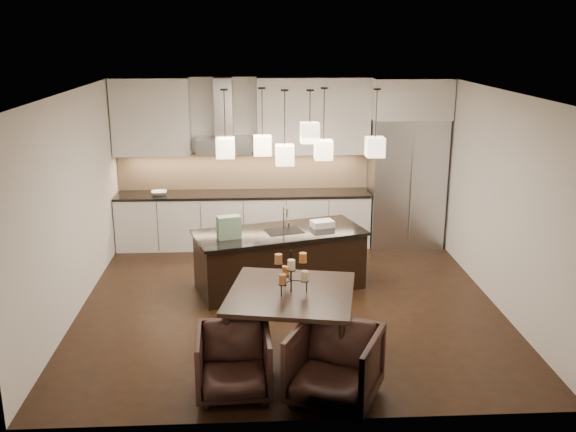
{
  "coord_description": "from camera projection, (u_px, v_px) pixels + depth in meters",
  "views": [
    {
      "loc": [
        -0.45,
        -7.98,
        3.51
      ],
      "look_at": [
        0.0,
        0.2,
        1.15
      ],
      "focal_mm": 40.0,
      "sensor_mm": 36.0,
      "label": 1
    }
  ],
  "objects": [
    {
      "name": "pendant_a",
      "position": [
        225.0,
        148.0,
        8.49
      ],
      "size": [
        0.24,
        0.24,
        0.26
      ],
      "primitive_type": "cube",
      "color": "beige",
      "rests_on": "ceiling"
    },
    {
      "name": "candle_f",
      "position": [
        291.0,
        265.0,
        6.72
      ],
      "size": [
        0.09,
        0.09,
        0.11
      ],
      "primitive_type": "cylinder",
      "rotation": [
        0.0,
        0.0,
        -0.19
      ],
      "color": "beige",
      "rests_on": "candelabra"
    },
    {
      "name": "pendant_d",
      "position": [
        323.0,
        150.0,
        8.72
      ],
      "size": [
        0.24,
        0.24,
        0.26
      ],
      "primitive_type": "cube",
      "color": "beige",
      "rests_on": "ceiling"
    },
    {
      "name": "ceiling",
      "position": [
        289.0,
        91.0,
        7.88
      ],
      "size": [
        5.5,
        5.5,
        0.02
      ],
      "primitive_type": "cube",
      "color": "white",
      "rests_on": "wall_back"
    },
    {
      "name": "hood_chimney",
      "position": [
        223.0,
        108.0,
        10.45
      ],
      "size": [
        0.3,
        0.28,
        0.96
      ],
      "primitive_type": "cube",
      "color": "#B7B7BA",
      "rests_on": "hood_canopy"
    },
    {
      "name": "tote_bag",
      "position": [
        229.0,
        227.0,
        8.58
      ],
      "size": [
        0.34,
        0.24,
        0.31
      ],
      "primitive_type": "cube",
      "rotation": [
        0.0,
        0.0,
        0.29
      ],
      "color": "#164F31",
      "rests_on": "island_top"
    },
    {
      "name": "fridge_panel",
      "position": [
        410.0,
        98.0,
        10.36
      ],
      "size": [
        1.26,
        0.72,
        0.65
      ],
      "primitive_type": "cube",
      "color": "silver",
      "rests_on": "refrigerator"
    },
    {
      "name": "pendant_f",
      "position": [
        285.0,
        155.0,
        8.42
      ],
      "size": [
        0.24,
        0.24,
        0.26
      ],
      "primitive_type": "cube",
      "color": "beige",
      "rests_on": "ceiling"
    },
    {
      "name": "pendant_e",
      "position": [
        375.0,
        147.0,
        8.56
      ],
      "size": [
        0.24,
        0.24,
        0.26
      ],
      "primitive_type": "cube",
      "color": "beige",
      "rests_on": "ceiling"
    },
    {
      "name": "island_body",
      "position": [
        280.0,
        261.0,
        9.04
      ],
      "size": [
        2.44,
        1.51,
        0.8
      ],
      "primitive_type": "cube",
      "rotation": [
        0.0,
        0.0,
        0.29
      ],
      "color": "black",
      "rests_on": "floor"
    },
    {
      "name": "candle_b",
      "position": [
        286.0,
        271.0,
        7.03
      ],
      "size": [
        0.09,
        0.09,
        0.11
      ],
      "primitive_type": "cylinder",
      "rotation": [
        0.0,
        0.0,
        -0.19
      ],
      "color": "#C36F2B",
      "rests_on": "candelabra"
    },
    {
      "name": "fruit_bowl",
      "position": [
        159.0,
        193.0,
        10.57
      ],
      "size": [
        0.3,
        0.3,
        0.06
      ],
      "primitive_type": "imported",
      "rotation": [
        0.0,
        0.0,
        0.15
      ],
      "color": "silver",
      "rests_on": "countertop"
    },
    {
      "name": "faucet",
      "position": [
        284.0,
        217.0,
        8.98
      ],
      "size": [
        0.15,
        0.23,
        0.35
      ],
      "primitive_type": null,
      "rotation": [
        0.0,
        0.0,
        0.29
      ],
      "color": "silver",
      "rests_on": "island_top"
    },
    {
      "name": "pendant_c",
      "position": [
        310.0,
        133.0,
        8.34
      ],
      "size": [
        0.24,
        0.24,
        0.26
      ],
      "primitive_type": "cube",
      "color": "beige",
      "rests_on": "ceiling"
    },
    {
      "name": "upper_cab_left",
      "position": [
        151.0,
        117.0,
        10.41
      ],
      "size": [
        1.25,
        0.35,
        1.25
      ],
      "primitive_type": "cube",
      "color": "silver",
      "rests_on": "wall_back"
    },
    {
      "name": "countertop",
      "position": [
        243.0,
        194.0,
        10.71
      ],
      "size": [
        4.21,
        0.66,
        0.04
      ],
      "primitive_type": "cube",
      "color": "black",
      "rests_on": "lower_cabinets"
    },
    {
      "name": "pendant_b",
      "position": [
        262.0,
        146.0,
        8.7
      ],
      "size": [
        0.24,
        0.24,
        0.26
      ],
      "primitive_type": "cube",
      "color": "beige",
      "rests_on": "ceiling"
    },
    {
      "name": "backsplash",
      "position": [
        243.0,
        171.0,
        10.9
      ],
      "size": [
        4.21,
        0.02,
        0.63
      ],
      "primitive_type": "cube",
      "color": "tan",
      "rests_on": "countertop"
    },
    {
      "name": "candle_d",
      "position": [
        303.0,
        258.0,
        6.93
      ],
      "size": [
        0.09,
        0.09,
        0.11
      ],
      "primitive_type": "cylinder",
      "rotation": [
        0.0,
        0.0,
        -0.19
      ],
      "color": "#C36F2B",
      "rests_on": "candelabra"
    },
    {
      "name": "dining_table",
      "position": [
        291.0,
        325.0,
        7.07
      ],
      "size": [
        1.56,
        1.56,
        0.8
      ],
      "primitive_type": null,
      "rotation": [
        0.0,
        0.0,
        -0.19
      ],
      "color": "black",
      "rests_on": "floor"
    },
    {
      "name": "candelabra",
      "position": [
        291.0,
        271.0,
        6.89
      ],
      "size": [
        0.45,
        0.45,
        0.47
      ],
      "primitive_type": null,
      "rotation": [
        0.0,
        0.0,
        -0.19
      ],
      "color": "black",
      "rests_on": "dining_table"
    },
    {
      "name": "refrigerator",
      "position": [
        406.0,
        183.0,
        10.75
      ],
      "size": [
        1.2,
        0.72,
        2.15
      ],
      "primitive_type": "cube",
      "color": "#B7B7BA",
      "rests_on": "floor"
    },
    {
      "name": "armchair_left",
      "position": [
        234.0,
        362.0,
        6.38
      ],
      "size": [
        0.76,
        0.78,
        0.69
      ],
      "primitive_type": "imported",
      "rotation": [
        0.0,
        0.0,
        0.04
      ],
      "color": "black",
      "rests_on": "floor"
    },
    {
      "name": "hood_canopy",
      "position": [
        224.0,
        145.0,
        10.51
      ],
      "size": [
        0.9,
        0.52,
        0.24
      ],
      "primitive_type": "cube",
      "color": "#B7B7BA",
      "rests_on": "wall_back"
    },
    {
      "name": "candle_a",
      "position": [
        305.0,
        276.0,
        6.88
      ],
      "size": [
        0.09,
        0.09,
        0.11
      ],
      "primitive_type": "cylinder",
      "rotation": [
        0.0,
        0.0,
        -0.19
      ],
      "color": "beige",
      "rests_on": "candelabra"
    },
    {
      "name": "wall_left",
      "position": [
        72.0,
        205.0,
        8.12
      ],
      "size": [
        0.02,
        5.5,
        2.8
      ],
      "primitive_type": "cube",
      "color": "silver",
      "rests_on": "ground"
    },
    {
      "name": "floor",
      "position": [
        289.0,
        302.0,
        8.66
      ],
      "size": [
        5.5,
        5.5,
        0.02
      ],
      "primitive_type": "cube",
      "color": "black",
      "rests_on": "ground"
    },
    {
      "name": "candle_e",
      "position": [
        279.0,
        259.0,
        6.89
      ],
      "size": [
        0.09,
        0.09,
        0.11
      ],
      "primitive_type": "cylinder",
      "rotation": [
        0.0,
        0.0,
        -0.19
      ],
      "color": "#AF633B",
      "rests_on": "candelabra"
    },
    {
      "name": "upper_cab_right",
      "position": [
        314.0,
        116.0,
        10.55
      ],
      "size": [
        1.85,
        0.35,
        1.25
      ],
      "primitive_type": "cube",
      "color": "silver",
      "rests_on": "wall_back"
    },
    {
      "name": "lower_cabinets",
      "position": [
        244.0,
        220.0,
        10.83
      ],
      "size": [
        4.21,
        0.62,
        0.88
      ],
      "primitive_type": "cube",
      "color": "silver",
      "rests_on": "floor"
    },
    {
      "name": "wall_back",
      "position": [
        280.0,
        160.0,
        10.92
      ],
      "size": [
        5.5,
        0.02,
        2.8
      ],
      "primitive_type": "cube",
      "color": "silver",
      "rests_on": "ground"
    },
    {
      "name": "island_top",
      "position": [
        280.0,
        233.0,
        8.92
      ],
      "size": [
        2.53,
        1.6,
        0.04
      ],
      "primitive_type": "cube",
      "rotation": [
        0.0,
        0.0,
        0.29
      ],
      "color": "black",
      "rests_on": "island_body"
    },
    {
      "name": "armchair_right",
      "position": [
        334.0,
        366.0,
        6.24
      ],
      "size": [
        1.09,
        1.1,
        0.76
      ],
      "primitive_type": "imported",
      "rotation": [
        0.0,
        0.0,
        -0.44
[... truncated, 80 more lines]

